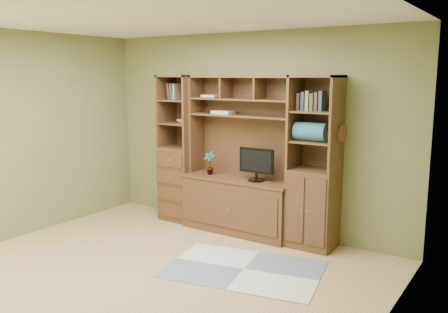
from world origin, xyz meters
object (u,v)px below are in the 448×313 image
Objects in this scene: right_tower at (314,163)px; monitor at (257,158)px; center_hutch at (239,155)px; left_tower at (180,148)px.

right_tower is 0.74m from monitor.
right_tower is 3.56× the size of monitor.
center_hutch is 1.00× the size of right_tower.
left_tower reaches higher than monitor.
right_tower is at bearing 0.00° from left_tower.
monitor is (1.29, -0.07, -0.01)m from left_tower.
center_hutch and left_tower have the same top height.
monitor is (-0.74, -0.07, -0.01)m from right_tower.
center_hutch is 3.56× the size of monitor.
center_hutch is 0.29m from monitor.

